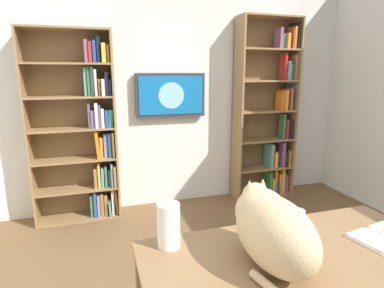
{
  "coord_description": "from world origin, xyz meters",
  "views": [
    {
      "loc": [
        0.9,
        1.41,
        1.58
      ],
      "look_at": [
        0.11,
        -1.13,
        0.97
      ],
      "focal_mm": 29.38,
      "sensor_mm": 36.0,
      "label": 1
    }
  ],
  "objects_px": {
    "desk": "(298,276)",
    "cat": "(270,227)",
    "bookshelf_left": "(271,116)",
    "bookshelf_right": "(84,132)",
    "paper_towel_roll": "(169,225)",
    "coffee_mug": "(297,218)",
    "wall_mounted_tv": "(171,95)"
  },
  "relations": [
    {
      "from": "bookshelf_left",
      "to": "cat",
      "type": "bearing_deg",
      "value": 59.05
    },
    {
      "from": "bookshelf_right",
      "to": "coffee_mug",
      "type": "xyz_separation_m",
      "value": [
        -1.14,
        2.13,
        -0.16
      ]
    },
    {
      "from": "paper_towel_roll",
      "to": "coffee_mug",
      "type": "xyz_separation_m",
      "value": [
        -0.72,
        0.01,
        -0.06
      ]
    },
    {
      "from": "bookshelf_left",
      "to": "coffee_mug",
      "type": "xyz_separation_m",
      "value": [
        1.1,
        2.13,
        -0.24
      ]
    },
    {
      "from": "cat",
      "to": "coffee_mug",
      "type": "xyz_separation_m",
      "value": [
        -0.32,
        -0.24,
        -0.12
      ]
    },
    {
      "from": "wall_mounted_tv",
      "to": "paper_towel_roll",
      "type": "height_order",
      "value": "wall_mounted_tv"
    },
    {
      "from": "bookshelf_right",
      "to": "coffee_mug",
      "type": "relative_size",
      "value": 20.87
    },
    {
      "from": "bookshelf_left",
      "to": "coffee_mug",
      "type": "relative_size",
      "value": 23.13
    },
    {
      "from": "bookshelf_right",
      "to": "paper_towel_roll",
      "type": "height_order",
      "value": "bookshelf_right"
    },
    {
      "from": "desk",
      "to": "coffee_mug",
      "type": "distance_m",
      "value": 0.33
    },
    {
      "from": "desk",
      "to": "cat",
      "type": "relative_size",
      "value": 2.28
    },
    {
      "from": "bookshelf_right",
      "to": "coffee_mug",
      "type": "bearing_deg",
      "value": 118.09
    },
    {
      "from": "coffee_mug",
      "to": "paper_towel_roll",
      "type": "bearing_deg",
      "value": -1.02
    },
    {
      "from": "paper_towel_roll",
      "to": "bookshelf_left",
      "type": "bearing_deg",
      "value": -130.67
    },
    {
      "from": "bookshelf_left",
      "to": "desk",
      "type": "distance_m",
      "value": 2.71
    },
    {
      "from": "coffee_mug",
      "to": "bookshelf_left",
      "type": "bearing_deg",
      "value": -117.39
    },
    {
      "from": "desk",
      "to": "wall_mounted_tv",
      "type": "bearing_deg",
      "value": -89.58
    },
    {
      "from": "bookshelf_right",
      "to": "wall_mounted_tv",
      "type": "relative_size",
      "value": 2.48
    },
    {
      "from": "bookshelf_left",
      "to": "paper_towel_roll",
      "type": "xyz_separation_m",
      "value": [
        1.82,
        2.12,
        -0.18
      ]
    },
    {
      "from": "wall_mounted_tv",
      "to": "desk",
      "type": "height_order",
      "value": "wall_mounted_tv"
    },
    {
      "from": "bookshelf_left",
      "to": "bookshelf_right",
      "type": "height_order",
      "value": "bookshelf_left"
    },
    {
      "from": "bookshelf_right",
      "to": "cat",
      "type": "relative_size",
      "value": 3.11
    },
    {
      "from": "bookshelf_right",
      "to": "cat",
      "type": "distance_m",
      "value": 2.51
    },
    {
      "from": "wall_mounted_tv",
      "to": "paper_towel_roll",
      "type": "distance_m",
      "value": 2.31
    },
    {
      "from": "bookshelf_left",
      "to": "wall_mounted_tv",
      "type": "xyz_separation_m",
      "value": [
        1.27,
        -0.09,
        0.28
      ]
    },
    {
      "from": "bookshelf_left",
      "to": "bookshelf_right",
      "type": "bearing_deg",
      "value": 0.01
    },
    {
      "from": "wall_mounted_tv",
      "to": "coffee_mug",
      "type": "height_order",
      "value": "wall_mounted_tv"
    },
    {
      "from": "bookshelf_left",
      "to": "paper_towel_roll",
      "type": "distance_m",
      "value": 2.8
    },
    {
      "from": "bookshelf_right",
      "to": "cat",
      "type": "bearing_deg",
      "value": 109.0
    },
    {
      "from": "bookshelf_right",
      "to": "desk",
      "type": "height_order",
      "value": "bookshelf_right"
    },
    {
      "from": "wall_mounted_tv",
      "to": "paper_towel_roll",
      "type": "bearing_deg",
      "value": 76.08
    },
    {
      "from": "desk",
      "to": "paper_towel_roll",
      "type": "bearing_deg",
      "value": -24.3
    }
  ]
}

